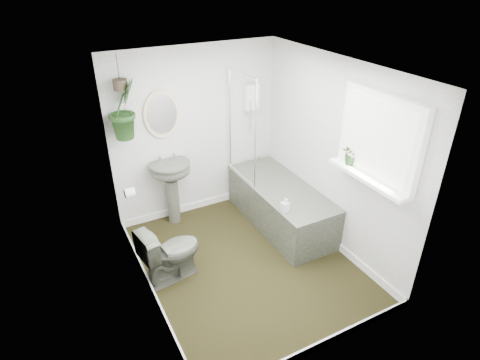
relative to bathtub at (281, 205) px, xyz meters
name	(u,v)px	position (x,y,z in m)	size (l,w,h in m)	color
floor	(246,263)	(-0.80, -0.50, -0.30)	(2.30, 2.80, 0.02)	#2D2912
ceiling	(248,67)	(-0.80, -0.50, 2.02)	(2.30, 2.80, 0.02)	white
wall_back	(196,133)	(-0.80, 0.91, 0.86)	(2.30, 0.02, 2.30)	white
wall_front	(332,253)	(-0.80, -1.91, 0.86)	(2.30, 0.02, 2.30)	white
wall_left	(138,205)	(-1.96, -0.50, 0.86)	(0.02, 2.80, 2.30)	white
wall_right	(333,156)	(0.36, -0.50, 0.86)	(0.02, 2.80, 2.30)	white
skirting	(246,259)	(-0.80, -0.50, -0.24)	(2.30, 2.80, 0.10)	white
bathtub	(281,205)	(0.00, 0.00, 0.00)	(0.72, 1.72, 0.58)	#4B4F43
bath_screen	(242,128)	(-0.33, 0.49, 0.99)	(0.04, 0.72, 1.40)	silver
shower_box	(251,97)	(0.00, 0.84, 1.26)	(0.20, 0.10, 0.35)	white
oval_mirror	(162,114)	(-1.25, 0.87, 1.21)	(0.46, 0.03, 0.62)	beige
wall_sconce	(131,128)	(-1.65, 0.86, 1.11)	(0.04, 0.04, 0.22)	black
toilet_roll_holder	(130,193)	(-1.90, 0.20, 0.61)	(0.11, 0.11, 0.11)	white
window_recess	(380,138)	(0.29, -1.20, 1.36)	(0.08, 1.00, 0.90)	white
window_sill	(368,178)	(0.22, -1.20, 0.94)	(0.18, 1.00, 0.04)	white
window_blinds	(376,139)	(0.24, -1.20, 1.36)	(0.01, 0.86, 0.76)	white
toilet	(171,252)	(-1.65, -0.32, 0.05)	(0.39, 0.68, 0.69)	#4B4F43
pedestal_sink	(172,192)	(-1.25, 0.74, 0.16)	(0.52, 0.45, 0.89)	#4B4F43
sill_plant	(352,154)	(0.25, -0.90, 1.08)	(0.21, 0.18, 0.23)	black
hanging_plant	(124,109)	(-1.73, 0.75, 1.38)	(0.38, 0.31, 0.69)	black
soap_bottle	(285,205)	(-0.29, -0.51, 0.38)	(0.08, 0.08, 0.18)	#342A2B
hanging_pot	(120,85)	(-1.73, 0.75, 1.67)	(0.16, 0.16, 0.12)	#322A1E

